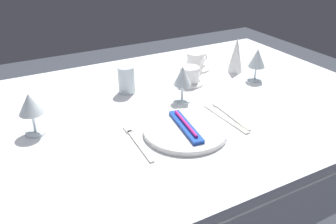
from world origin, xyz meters
TOP-DOWN VIEW (x-y plane):
  - dining_table at (0.00, 0.00)m, footprint 1.80×1.11m
  - dinner_plate at (0.02, -0.21)m, footprint 0.27×0.27m
  - toothbrush_package at (0.02, -0.21)m, footprint 0.06×0.21m
  - fork_outer at (-0.14, -0.18)m, footprint 0.03×0.22m
  - dinner_knife at (0.19, -0.20)m, footprint 0.03×0.23m
  - spoon_soup at (0.22, -0.16)m, footprint 0.03×0.23m
  - saucer_left at (0.36, 0.27)m, footprint 0.14×0.14m
  - coffee_cup_left at (0.36, 0.27)m, footprint 0.10×0.08m
  - saucer_right at (0.24, 0.13)m, footprint 0.12×0.12m
  - coffee_cup_right at (0.24, 0.13)m, footprint 0.10×0.08m
  - wine_glass_centre at (0.51, 0.03)m, footprint 0.07×0.07m
  - wine_glass_left at (-0.41, 0.02)m, footprint 0.08×0.08m
  - wine_glass_right at (0.13, 0.00)m, footprint 0.07×0.07m
  - drink_tumbler at (-0.03, 0.18)m, footprint 0.07×0.07m
  - napkin_folded at (0.50, 0.15)m, footprint 0.07×0.07m

SIDE VIEW (x-z plane):
  - dining_table at x=0.00m, z-range 0.29..1.03m
  - fork_outer at x=-0.14m, z-range 0.74..0.74m
  - dinner_knife at x=0.19m, z-range 0.74..0.74m
  - spoon_soup at x=0.22m, z-range 0.74..0.75m
  - saucer_left at x=0.36m, z-range 0.74..0.75m
  - saucer_right at x=0.24m, z-range 0.74..0.75m
  - dinner_plate at x=0.02m, z-range 0.74..0.76m
  - toothbrush_package at x=0.02m, z-range 0.75..0.78m
  - coffee_cup_right at x=0.24m, z-range 0.75..0.82m
  - coffee_cup_left at x=0.36m, z-range 0.75..0.82m
  - drink_tumbler at x=-0.03m, z-range 0.73..0.84m
  - napkin_folded at x=0.50m, z-range 0.74..0.90m
  - wine_glass_centre at x=0.51m, z-range 0.77..0.91m
  - wine_glass_right at x=0.13m, z-range 0.77..0.91m
  - wine_glass_left at x=-0.41m, z-range 0.77..0.91m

